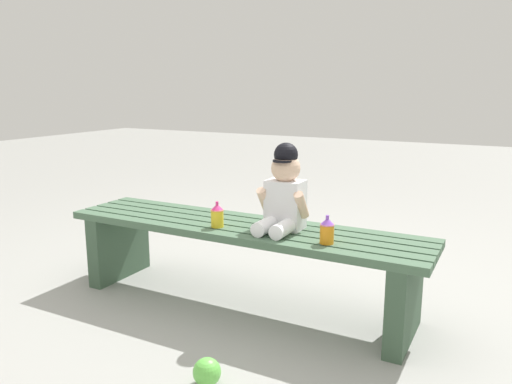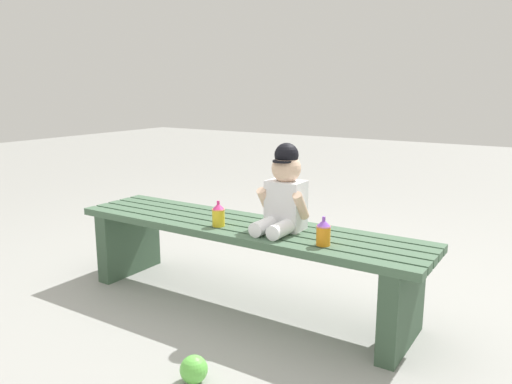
{
  "view_description": "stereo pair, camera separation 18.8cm",
  "coord_description": "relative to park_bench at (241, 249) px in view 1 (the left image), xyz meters",
  "views": [
    {
      "loc": [
        1.16,
        -2.04,
        1.07
      ],
      "look_at": [
        0.11,
        -0.05,
        0.59
      ],
      "focal_mm": 35.11,
      "sensor_mm": 36.0,
      "label": 1
    },
    {
      "loc": [
        1.32,
        -1.94,
        1.07
      ],
      "look_at": [
        0.11,
        -0.05,
        0.59
      ],
      "focal_mm": 35.11,
      "sensor_mm": 36.0,
      "label": 2
    }
  ],
  "objects": [
    {
      "name": "ground_plane",
      "position": [
        0.0,
        0.0,
        -0.29
      ],
      "size": [
        16.0,
        16.0,
        0.0
      ],
      "primitive_type": "plane",
      "color": "#999993"
    },
    {
      "name": "park_bench",
      "position": [
        0.0,
        0.0,
        0.0
      ],
      "size": [
        1.83,
        0.41,
        0.41
      ],
      "color": "#47664C",
      "rests_on": "ground_plane"
    },
    {
      "name": "child_figure",
      "position": [
        0.22,
        0.02,
        0.3
      ],
      "size": [
        0.23,
        0.27,
        0.4
      ],
      "color": "white",
      "rests_on": "park_bench"
    },
    {
      "name": "sippy_cup_left",
      "position": [
        -0.08,
        -0.09,
        0.18
      ],
      "size": [
        0.06,
        0.06,
        0.12
      ],
      "color": "yellow",
      "rests_on": "park_bench"
    },
    {
      "name": "sippy_cup_right",
      "position": [
        0.47,
        -0.09,
        0.18
      ],
      "size": [
        0.06,
        0.06,
        0.12
      ],
      "color": "orange",
      "rests_on": "park_bench"
    },
    {
      "name": "toy_ball",
      "position": [
        0.23,
        -0.67,
        -0.24
      ],
      "size": [
        0.1,
        0.1,
        0.1
      ],
      "primitive_type": "sphere",
      "color": "#66CC4C",
      "rests_on": "ground_plane"
    }
  ]
}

